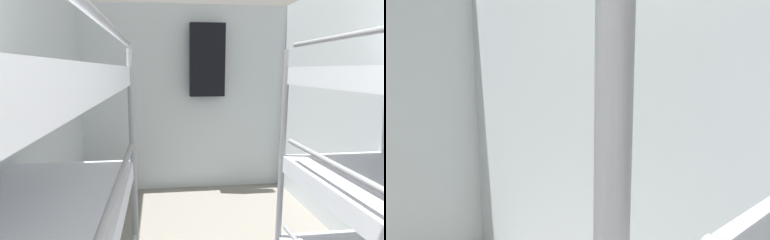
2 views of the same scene
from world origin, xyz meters
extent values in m
cube|color=silver|center=(0.00, 4.28, 1.21)|extent=(2.78, 0.06, 2.41)
cylinder|color=gray|center=(-0.54, 2.41, 0.87)|extent=(0.04, 0.04, 1.74)
cylinder|color=gray|center=(-0.54, 1.49, 1.11)|extent=(0.03, 1.60, 0.03)
cylinder|color=gray|center=(-0.54, 1.49, 1.76)|extent=(0.03, 1.60, 0.03)
cylinder|color=gray|center=(0.54, 2.41, 0.87)|extent=(0.04, 0.04, 1.74)
cylinder|color=gray|center=(0.54, 1.49, 1.11)|extent=(0.03, 1.60, 0.03)
cube|color=black|center=(0.26, 4.13, 1.71)|extent=(0.44, 0.12, 0.90)
camera|label=1|loc=(-0.37, 0.36, 1.60)|focal=28.00mm
camera|label=2|loc=(0.23, 2.13, 1.29)|focal=35.00mm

